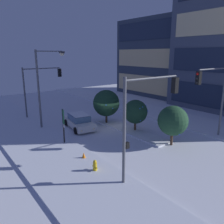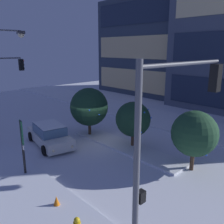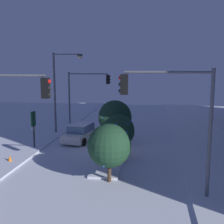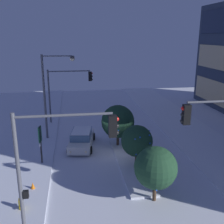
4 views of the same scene
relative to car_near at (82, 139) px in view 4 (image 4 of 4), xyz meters
name	(u,v)px [view 4 (image 4 of 4)]	position (x,y,z in m)	size (l,w,h in m)	color
ground	(117,150)	(1.26, 2.96, -0.71)	(52.00, 52.00, 0.00)	silver
curb_strip_near	(21,155)	(1.26, -4.92, -0.64)	(52.00, 5.20, 0.14)	silver
curb_strip_far	(204,144)	(1.26, 10.84, -0.64)	(52.00, 5.20, 0.14)	silver
median_strip	(130,163)	(3.89, 3.46, -0.64)	(9.00, 1.80, 0.14)	silver
car_near	(82,139)	(0.00, 0.00, 0.00)	(4.85, 2.62, 1.49)	silver
traffic_light_corner_near_left	(67,86)	(-6.91, -1.18, 3.47)	(0.32, 4.83, 5.93)	#565960
traffic_light_corner_near_right	(57,154)	(10.68, -1.40, 3.60)	(0.32, 4.61, 6.29)	#565960
street_lamp_arched	(53,86)	(-2.18, -2.35, 4.37)	(0.56, 2.93, 7.82)	#565960
fire_hydrant	(21,205)	(8.50, -3.67, -0.30)	(0.48, 0.26, 0.85)	gold
parking_info_sign	(40,141)	(2.93, -3.11, 1.21)	(0.55, 0.19, 3.01)	black
decorated_tree_median	(118,122)	(0.46, 3.12, 1.58)	(2.86, 2.84, 3.72)	#473323
decorated_tree_left_of_median	(156,168)	(8.61, 3.91, 1.40)	(2.54, 2.48, 3.36)	#473323
decorated_tree_right_of_median	(137,141)	(4.21, 3.88, 1.27)	(2.33, 2.33, 3.15)	#473323
construction_cone	(33,186)	(6.48, -3.31, -0.44)	(0.36, 0.36, 0.55)	orange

